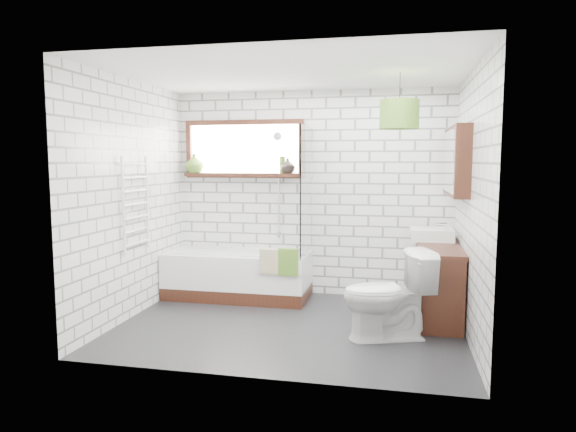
% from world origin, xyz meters
% --- Properties ---
extents(floor, '(3.40, 2.60, 0.01)m').
position_xyz_m(floor, '(0.00, 0.00, -0.01)').
color(floor, black).
rests_on(floor, ground).
extents(ceiling, '(3.40, 2.60, 0.01)m').
position_xyz_m(ceiling, '(0.00, 0.00, 2.50)').
color(ceiling, white).
rests_on(ceiling, ground).
extents(wall_back, '(3.40, 0.01, 2.50)m').
position_xyz_m(wall_back, '(0.00, 1.30, 1.25)').
color(wall_back, white).
rests_on(wall_back, ground).
extents(wall_front, '(3.40, 0.01, 2.50)m').
position_xyz_m(wall_front, '(0.00, -1.30, 1.25)').
color(wall_front, white).
rests_on(wall_front, ground).
extents(wall_left, '(0.01, 2.60, 2.50)m').
position_xyz_m(wall_left, '(-1.70, 0.00, 1.25)').
color(wall_left, white).
rests_on(wall_left, ground).
extents(wall_right, '(0.01, 2.60, 2.50)m').
position_xyz_m(wall_right, '(1.70, 0.00, 1.25)').
color(wall_right, white).
rests_on(wall_right, ground).
extents(window, '(1.52, 0.16, 0.68)m').
position_xyz_m(window, '(-0.85, 1.26, 1.80)').
color(window, black).
rests_on(window, wall_back).
extents(towel_radiator, '(0.06, 0.52, 1.00)m').
position_xyz_m(towel_radiator, '(-1.66, 0.00, 1.20)').
color(towel_radiator, white).
rests_on(towel_radiator, wall_left).
extents(mirror_cabinet, '(0.16, 1.20, 0.70)m').
position_xyz_m(mirror_cabinet, '(1.62, 0.60, 1.65)').
color(mirror_cabinet, black).
rests_on(mirror_cabinet, wall_right).
extents(shower_riser, '(0.02, 0.02, 1.30)m').
position_xyz_m(shower_riser, '(-0.40, 1.26, 1.35)').
color(shower_riser, silver).
rests_on(shower_riser, wall_back).
extents(bathtub, '(1.71, 0.76, 0.55)m').
position_xyz_m(bathtub, '(-0.83, 0.92, 0.28)').
color(bathtub, white).
rests_on(bathtub, floor).
extents(shower_screen, '(0.02, 0.72, 1.50)m').
position_xyz_m(shower_screen, '(0.00, 0.92, 1.30)').
color(shower_screen, white).
rests_on(shower_screen, bathtub).
extents(towel_green, '(0.22, 0.06, 0.30)m').
position_xyz_m(towel_green, '(-0.13, 0.54, 0.53)').
color(towel_green, '#497222').
rests_on(towel_green, bathtub).
extents(towel_beige, '(0.21, 0.05, 0.28)m').
position_xyz_m(towel_beige, '(-0.35, 0.54, 0.53)').
color(towel_beige, tan).
rests_on(towel_beige, bathtub).
extents(vanity, '(0.43, 1.34, 0.77)m').
position_xyz_m(vanity, '(1.48, 0.62, 0.38)').
color(vanity, black).
rests_on(vanity, floor).
extents(basin, '(0.46, 0.40, 0.13)m').
position_xyz_m(basin, '(1.42, 0.93, 0.84)').
color(basin, white).
rests_on(basin, vanity).
extents(tap, '(0.03, 0.03, 0.14)m').
position_xyz_m(tap, '(1.58, 0.93, 0.89)').
color(tap, silver).
rests_on(tap, vanity).
extents(toilet, '(0.70, 0.92, 0.83)m').
position_xyz_m(toilet, '(0.97, -0.20, 0.42)').
color(toilet, white).
rests_on(toilet, floor).
extents(vase_olive, '(0.24, 0.24, 0.24)m').
position_xyz_m(vase_olive, '(-1.50, 1.23, 1.60)').
color(vase_olive, '#507724').
rests_on(vase_olive, window).
extents(vase_dark, '(0.20, 0.20, 0.19)m').
position_xyz_m(vase_dark, '(-0.28, 1.23, 1.57)').
color(vase_dark, black).
rests_on(vase_dark, window).
extents(bottle, '(0.07, 0.07, 0.21)m').
position_xyz_m(bottle, '(-0.35, 1.23, 1.58)').
color(bottle, '#507724').
rests_on(bottle, window).
extents(pendant, '(0.38, 0.38, 0.28)m').
position_xyz_m(pendant, '(1.04, 0.20, 2.10)').
color(pendant, '#497222').
rests_on(pendant, ceiling).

